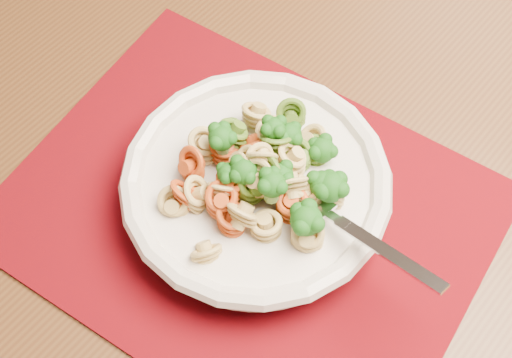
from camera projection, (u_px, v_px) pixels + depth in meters
The scene contains 5 objects.
dining_table at pixel (354, 191), 0.79m from camera, with size 1.38×0.99×0.70m.
placemat at pixel (246, 213), 0.66m from camera, with size 0.42×0.33×0.00m, color #650405.
pasta_bowl at pixel (256, 185), 0.64m from camera, with size 0.24×0.24×0.05m.
pasta_broccoli_heap at pixel (256, 176), 0.62m from camera, with size 0.21×0.21×0.06m, color tan, non-canonical shape.
fork at pixel (318, 207), 0.61m from camera, with size 0.19×0.02×0.01m, color silver, non-canonical shape.
Camera 1 is at (-0.07, -0.89, 1.29)m, focal length 50.00 mm.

